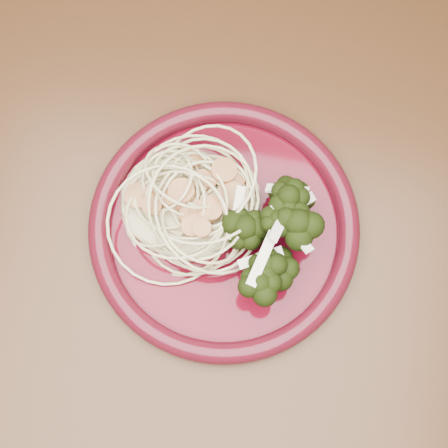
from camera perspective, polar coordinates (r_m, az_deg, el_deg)
dining_table at (r=0.75m, az=-7.37°, el=-4.08°), size 1.20×0.80×0.75m
dinner_plate at (r=0.64m, az=0.00°, el=-0.23°), size 0.36×0.36×0.02m
spaghetti_pile at (r=0.64m, az=-3.51°, el=2.20°), size 0.17×0.16×0.03m
scallop_cluster at (r=0.60m, az=-3.71°, el=3.28°), size 0.17×0.17×0.04m
broccoli_pile at (r=0.61m, az=4.45°, el=-2.44°), size 0.14×0.17×0.05m
onion_garnish at (r=0.58m, az=4.69°, el=-1.74°), size 0.09×0.11×0.05m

